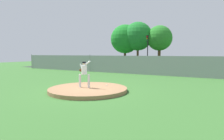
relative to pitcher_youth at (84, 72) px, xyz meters
The scene contains 14 objects.
ground_plane 6.15m from the pitcher_youth, 87.59° to the left, with size 80.00×80.00×0.00m, color #386B2D.
asphalt_strip 14.58m from the pitcher_youth, 89.00° to the left, with size 44.00×7.00×0.01m, color #2B2B2D.
pitchers_mound 1.07m from the pitcher_youth, ahead, with size 4.56×4.56×0.21m, color #99704C.
pitcher_youth is the anchor object (origin of this frame).
baseball 1.66m from the pitcher_youth, 48.77° to the left, with size 0.07×0.07×0.07m, color white.
chainlink_fence 10.04m from the pitcher_youth, 88.55° to the left, with size 35.89×0.07×2.06m.
parked_car_white 14.31m from the pitcher_youth, 83.93° to the left, with size 1.97×4.33×1.73m.
parked_car_red 15.20m from the pitcher_youth, 70.59° to the left, with size 2.05×4.49×1.73m.
parked_car_champagne 15.02m from the pitcher_youth, 109.40° to the left, with size 1.96×4.41×1.71m.
traffic_cone_orange 17.44m from the pitcher_youth, 78.72° to the left, with size 0.40×0.40×0.55m.
traffic_light_near 19.47m from the pitcher_youth, 98.33° to the left, with size 0.28×0.46×4.93m.
tree_broad_right 24.69m from the pitcher_youth, 110.12° to the left, with size 5.22×5.22×7.44m.
tree_tall_centre 24.18m from the pitcher_youth, 104.48° to the left, with size 5.04×5.04×7.75m.
tree_broad_left 24.21m from the pitcher_youth, 95.53° to the left, with size 4.29×4.29×6.98m.
Camera 1 is at (6.67, -8.91, 2.21)m, focal length 30.66 mm.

